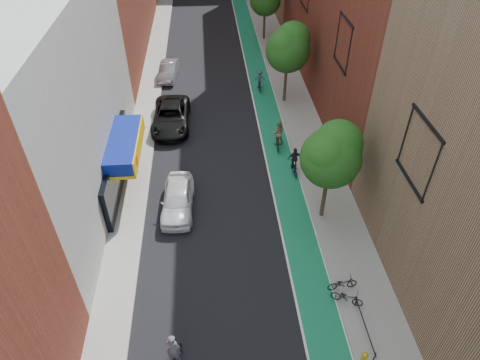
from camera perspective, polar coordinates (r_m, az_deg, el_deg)
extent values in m
cube|color=#126542|center=(38.92, 3.03, 11.70)|extent=(2.00, 68.00, 0.01)
cube|color=gray|center=(38.94, -12.01, 11.00)|extent=(2.00, 68.00, 0.15)
cube|color=gray|center=(39.28, 6.73, 11.86)|extent=(3.00, 68.00, 0.15)
cube|color=silver|center=(27.21, -26.42, 8.70)|extent=(8.00, 20.00, 12.00)
cylinder|color=#332619|center=(25.32, 11.17, -2.09)|extent=(0.24, 0.24, 3.30)
sphere|color=#1A5015|center=(23.63, 11.99, 2.87)|extent=(3.36, 3.36, 3.36)
sphere|color=#1A5015|center=(23.56, 12.99, 4.74)|extent=(2.64, 2.64, 2.64)
sphere|color=#1A5015|center=(23.04, 11.61, 3.35)|extent=(2.40, 2.40, 2.40)
cylinder|color=#332619|center=(36.62, 6.06, 12.67)|extent=(0.24, 0.24, 3.47)
sphere|color=#1A5015|center=(35.42, 6.38, 16.81)|extent=(3.53, 3.53, 3.53)
sphere|color=#1A5015|center=(35.49, 7.06, 18.12)|extent=(2.77, 2.77, 2.77)
sphere|color=#1A5015|center=(34.90, 6.02, 17.38)|extent=(2.52, 2.52, 2.52)
cylinder|color=#332619|center=(49.39, 3.25, 19.91)|extent=(0.24, 0.24, 3.19)
sphere|color=#1A5015|center=(48.57, 3.38, 22.84)|extent=(3.25, 3.25, 3.25)
imported|color=white|center=(26.18, -8.31, -2.53)|extent=(2.08, 4.75, 1.59)
imported|color=black|center=(34.01, -9.18, 8.38)|extent=(2.91, 6.07, 1.67)
imported|color=#92949A|center=(41.60, -9.53, 14.19)|extent=(1.90, 4.35, 1.39)
imported|color=black|center=(20.17, -8.68, -22.67)|extent=(1.04, 1.86, 0.93)
imported|color=#505158|center=(19.52, -8.91, -21.31)|extent=(0.76, 0.59, 1.83)
imported|color=black|center=(31.30, 5.08, 5.10)|extent=(0.70, 1.82, 1.07)
imported|color=#8A7750|center=(30.98, 5.13, 6.33)|extent=(0.97, 0.79, 1.84)
imported|color=black|center=(29.08, 7.23, 1.58)|extent=(0.61, 1.62, 0.84)
imported|color=black|center=(28.71, 7.32, 2.87)|extent=(0.97, 0.43, 1.63)
imported|color=black|center=(38.92, 2.61, 12.50)|extent=(0.46, 1.61, 0.97)
imported|color=#3C4E6C|center=(38.72, 2.62, 13.41)|extent=(1.01, 0.58, 1.55)
imported|color=black|center=(22.13, 14.08, -14.92)|extent=(1.67, 1.17, 0.83)
imported|color=black|center=(22.60, 13.50, -13.24)|extent=(1.61, 0.71, 0.82)
cylinder|color=gold|center=(20.72, 16.18, -22.00)|extent=(0.25, 0.25, 0.57)
sphere|color=gold|center=(20.42, 16.37, -21.52)|extent=(0.27, 0.27, 0.27)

